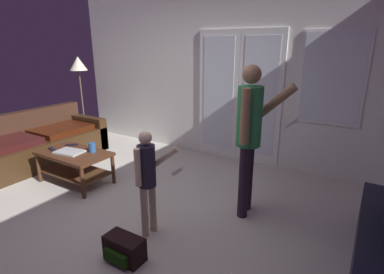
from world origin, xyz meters
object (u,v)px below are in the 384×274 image
Objects in this scene: person_adult at (250,129)px; dvd_remote_slim at (52,149)px; coffee_table at (75,161)px; cup_near_edge at (92,147)px; tv_remote_black at (72,145)px; tv_stand at (384,256)px; floor_lamp at (79,69)px; leather_couch at (34,146)px; backpack at (124,249)px; person_child at (148,175)px; laptop_closed at (69,152)px.

person_adult is 9.59× the size of dvd_remote_slim.
cup_near_edge is at bearing 34.18° from coffee_table.
tv_remote_black is (-2.52, -0.32, -0.53)m from person_adult.
tv_remote_black is (-3.83, 0.06, 0.23)m from tv_stand.
dvd_remote_slim is (1.16, -1.48, -0.93)m from floor_lamp.
tv_stand is 10.53× the size of tv_remote_black.
floor_lamp reaches higher than tv_remote_black.
cup_near_edge is at bearing -44.44° from tv_remote_black.
leather_couch is 17.43× the size of cup_near_edge.
coffee_table is 1.85m from backpack.
backpack is at bearing -33.09° from cup_near_edge.
person_child is at bearing 8.86° from dvd_remote_slim.
laptop_closed is at bearing -44.47° from floor_lamp.
tv_stand is 3.38m from cup_near_edge.
floor_lamp is 2.28m from cup_near_edge.
leather_couch is at bearing -75.97° from floor_lamp.
coffee_table is 3.58m from tv_stand.
coffee_table is 1.68m from person_child.
tv_remote_black is at bearing 177.16° from cup_near_edge.
dvd_remote_slim is at bearing 171.59° from person_child.
laptop_closed is (-1.69, 0.76, 0.34)m from backpack.
floor_lamp is at bearing 137.01° from coffee_table.
leather_couch is 1.17m from laptop_closed.
person_child reaches higher than cup_near_edge.
tv_stand is (3.57, 0.10, -0.10)m from coffee_table.
cup_near_edge is at bearing 146.91° from backpack.
dvd_remote_slim is at bearing 160.31° from backpack.
tv_remote_black is at bearing 153.17° from backpack.
person_adult reaches higher than floor_lamp.
laptop_closed is 0.31m from cup_near_edge.
cup_near_edge is at bearing -170.46° from person_adult.
leather_couch reaches higher than tv_remote_black.
tv_remote_black is at bearing 147.43° from coffee_table.
tv_remote_black is at bearing -172.70° from person_adult.
person_adult is (2.27, 0.49, 0.66)m from coffee_table.
coffee_table is 5.73× the size of dvd_remote_slim.
leather_couch is at bearing 169.56° from person_child.
backpack is 2.17m from tv_remote_black.
laptop_closed is (-1.64, 0.34, -0.19)m from person_child.
person_adult is at bearing 5.88° from leather_couch.
person_adult is 4.53× the size of backpack.
floor_lamp is (-1.49, 1.39, 1.06)m from coffee_table.
cup_near_edge reaches higher than tv_remote_black.
floor_lamp reaches higher than backpack.
person_adult is 2.71m from dvd_remote_slim.
person_adult is at bearing 9.54° from cup_near_edge.
person_adult is at bearing 12.12° from coffee_table.
tv_stand is at bearing 20.11° from dvd_remote_slim.
tv_remote_black reaches higher than coffee_table.
backpack is (0.05, -0.42, -0.53)m from person_child.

